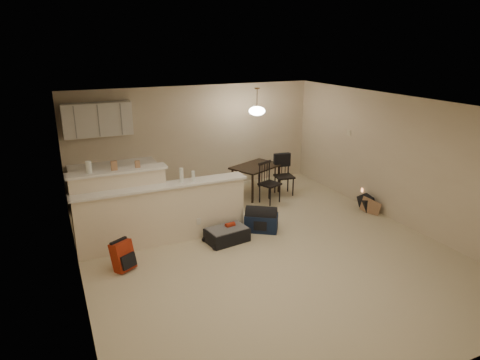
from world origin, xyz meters
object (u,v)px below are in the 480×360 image
pendant_lamp (257,110)px  navy_duffel (261,222)px  dining_table (256,169)px  suitcase (227,235)px  dining_chair_far (284,175)px  dining_chair_near (270,183)px  red_backpack (123,256)px  black_daypack (367,203)px

pendant_lamp → navy_duffel: (-0.83, -1.88, -1.82)m
dining_table → suitcase: (-1.60, -2.03, -0.50)m
dining_chair_far → suitcase: bearing=-133.4°
dining_chair_near → dining_chair_far: dining_chair_far is taller
dining_chair_far → suitcase: size_ratio=1.29×
red_backpack → black_daypack: size_ratio=1.39×
navy_duffel → dining_chair_far: bearing=82.4°
dining_chair_near → dining_table: bearing=72.3°
pendant_lamp → red_backpack: size_ratio=1.31×
black_daypack → pendant_lamp: bearing=55.4°
black_daypack → suitcase: bearing=105.6°
dining_chair_near → red_backpack: size_ratio=1.96×
black_daypack → navy_duffel: bearing=103.0°
dining_table → pendant_lamp: size_ratio=2.16×
pendant_lamp → dining_chair_near: pendant_lamp is taller
dining_chair_near → dining_chair_far: (0.56, 0.33, 0.01)m
pendant_lamp → dining_chair_far: 1.66m
dining_chair_far → suitcase: dining_chair_far is taller
dining_table → dining_chair_near: dining_chair_near is taller
dining_table → dining_chair_near: bearing=-110.3°
pendant_lamp → dining_chair_near: bearing=-86.4°
suitcase → black_daypack: (3.32, 0.15, 0.03)m
dining_chair_near → suitcase: (-1.64, -1.42, -0.34)m
dining_chair_near → navy_duffel: (-0.87, -1.27, -0.29)m
navy_duffel → black_daypack: 2.54m
pendant_lamp → navy_duffel: pendant_lamp is taller
suitcase → navy_duffel: (0.77, 0.15, 0.05)m
red_backpack → dining_chair_far: bearing=-4.1°
dining_table → red_backpack: dining_table is taller
pendant_lamp → dining_chair_far: bearing=-24.7°
suitcase → navy_duffel: 0.79m
red_backpack → navy_duffel: size_ratio=0.77×
dining_table → black_daypack: bearing=-71.4°
dining_chair_near → red_backpack: 3.91m
pendant_lamp → red_backpack: (-3.49, -2.27, -1.75)m
black_daypack → dining_table: bearing=55.4°
dining_chair_far → navy_duffel: bearing=-123.6°
dining_table → dining_chair_near: 0.63m
suitcase → dining_chair_far: bearing=30.2°
dining_chair_far → red_backpack: dining_chair_far is taller
pendant_lamp → suitcase: size_ratio=0.85×
pendant_lamp → dining_table: bearing=-90.0°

